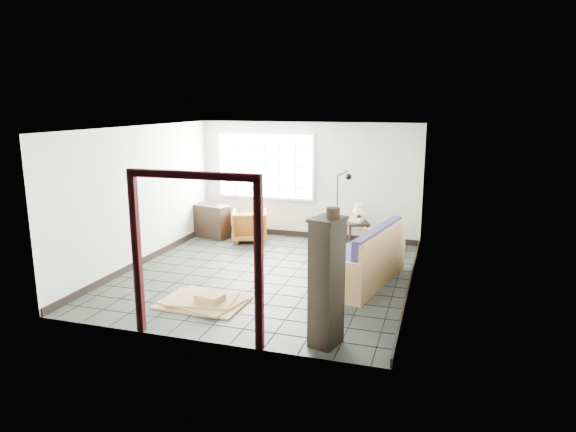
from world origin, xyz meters
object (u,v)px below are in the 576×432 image
(armchair, at_px, (250,224))
(tall_shelf, at_px, (327,282))
(futon_sofa, at_px, (366,262))
(side_table, at_px, (357,226))

(armchair, distance_m, tall_shelf, 5.22)
(futon_sofa, bearing_deg, armchair, 157.82)
(tall_shelf, bearing_deg, side_table, 111.59)
(futon_sofa, xyz_separation_m, armchair, (-2.88, 1.94, 0.02))
(armchair, relative_size, tall_shelf, 0.46)
(side_table, xyz_separation_m, tall_shelf, (0.43, -4.76, 0.42))
(futon_sofa, relative_size, side_table, 3.80)
(futon_sofa, relative_size, tall_shelf, 1.42)
(futon_sofa, distance_m, armchair, 3.47)
(tall_shelf, bearing_deg, futon_sofa, 103.66)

